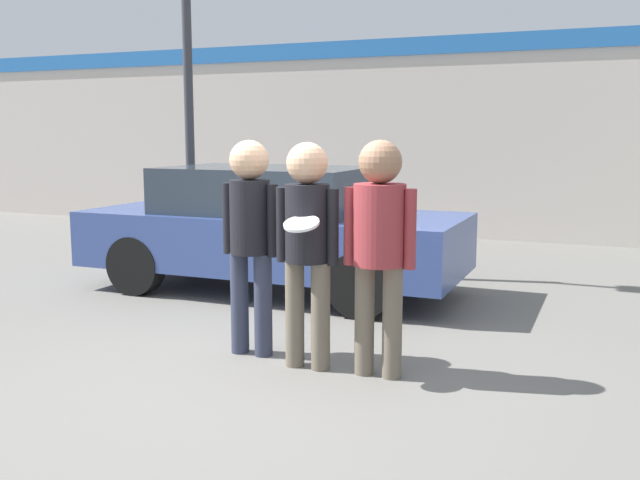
{
  "coord_description": "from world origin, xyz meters",
  "views": [
    {
      "loc": [
        2.39,
        -4.86,
        1.84
      ],
      "look_at": [
        0.21,
        0.34,
        0.98
      ],
      "focal_mm": 40.0,
      "sensor_mm": 36.0,
      "label": 1
    }
  ],
  "objects_px": {
    "parked_car_near": "(271,228)",
    "street_lamp": "(203,15)",
    "person_middle_with_frisbee": "(307,234)",
    "person_right": "(379,235)",
    "person_left": "(250,228)"
  },
  "relations": [
    {
      "from": "person_middle_with_frisbee",
      "to": "parked_car_near",
      "type": "relative_size",
      "value": 0.4
    },
    {
      "from": "person_left",
      "to": "parked_car_near",
      "type": "xyz_separation_m",
      "value": [
        -0.92,
        2.23,
        -0.33
      ]
    },
    {
      "from": "parked_car_near",
      "to": "person_left",
      "type": "bearing_deg",
      "value": -67.48
    },
    {
      "from": "person_middle_with_frisbee",
      "to": "parked_car_near",
      "type": "distance_m",
      "value": 2.82
    },
    {
      "from": "person_right",
      "to": "street_lamp",
      "type": "height_order",
      "value": "street_lamp"
    },
    {
      "from": "person_middle_with_frisbee",
      "to": "person_right",
      "type": "bearing_deg",
      "value": 3.24
    },
    {
      "from": "person_right",
      "to": "street_lamp",
      "type": "distance_m",
      "value": 5.02
    },
    {
      "from": "person_left",
      "to": "street_lamp",
      "type": "xyz_separation_m",
      "value": [
        -2.2,
        2.92,
        2.24
      ]
    },
    {
      "from": "person_middle_with_frisbee",
      "to": "person_right",
      "type": "relative_size",
      "value": 0.99
    },
    {
      "from": "parked_car_near",
      "to": "street_lamp",
      "type": "bearing_deg",
      "value": 151.27
    },
    {
      "from": "person_right",
      "to": "person_middle_with_frisbee",
      "type": "bearing_deg",
      "value": -176.76
    },
    {
      "from": "person_middle_with_frisbee",
      "to": "person_right",
      "type": "xyz_separation_m",
      "value": [
        0.57,
        0.03,
        0.02
      ]
    },
    {
      "from": "parked_car_near",
      "to": "street_lamp",
      "type": "distance_m",
      "value": 2.95
    },
    {
      "from": "person_left",
      "to": "person_right",
      "type": "distance_m",
      "value": 1.15
    },
    {
      "from": "person_right",
      "to": "parked_car_near",
      "type": "distance_m",
      "value": 3.14
    }
  ]
}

